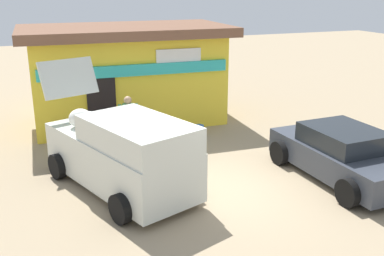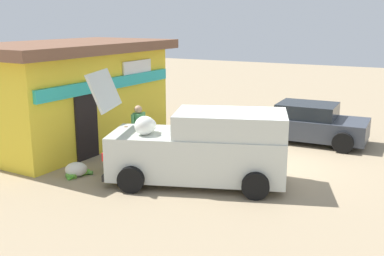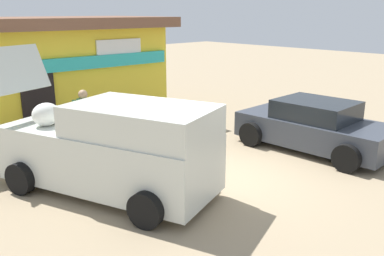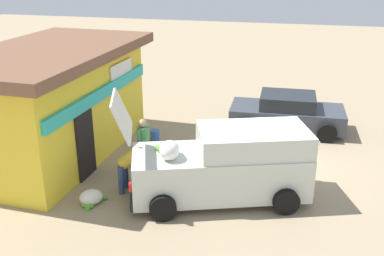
# 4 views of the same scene
# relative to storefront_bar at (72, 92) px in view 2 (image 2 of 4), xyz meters

# --- Properties ---
(ground_plane) EXTENTS (60.00, 60.00, 0.00)m
(ground_plane) POSITION_rel_storefront_bar_xyz_m (0.67, -6.44, -1.73)
(ground_plane) COLOR #9E896B
(storefront_bar) EXTENTS (7.23, 4.21, 3.37)m
(storefront_bar) POSITION_rel_storefront_bar_xyz_m (0.00, 0.00, 0.00)
(storefront_bar) COLOR yellow
(storefront_bar) RESTS_ON ground_plane
(delivery_van) EXTENTS (3.16, 5.06, 2.83)m
(delivery_van) POSITION_rel_storefront_bar_xyz_m (-1.49, -5.58, -0.79)
(delivery_van) COLOR silver
(delivery_van) RESTS_ON ground_plane
(parked_sedan) EXTENTS (2.22, 4.01, 1.32)m
(parked_sedan) POSITION_rel_storefront_bar_xyz_m (3.85, -6.88, -1.11)
(parked_sedan) COLOR #383D47
(parked_sedan) RESTS_ON ground_plane
(vendor_standing) EXTENTS (0.56, 0.39, 1.68)m
(vendor_standing) POSITION_rel_storefront_bar_xyz_m (-0.73, -3.11, -0.76)
(vendor_standing) COLOR #4C4C51
(vendor_standing) RESTS_ON ground_plane
(customer_bending) EXTENTS (0.57, 0.73, 1.31)m
(customer_bending) POSITION_rel_storefront_bar_xyz_m (-1.76, -3.08, -0.93)
(customer_bending) COLOR navy
(customer_bending) RESTS_ON ground_plane
(unloaded_banana_pile) EXTENTS (0.71, 0.74, 0.39)m
(unloaded_banana_pile) POSITION_rel_storefront_bar_xyz_m (-2.62, -2.37, -1.56)
(unloaded_banana_pile) COLOR silver
(unloaded_banana_pile) RESTS_ON ground_plane
(paint_bucket) EXTENTS (0.31, 0.31, 0.40)m
(paint_bucket) POSITION_rel_storefront_bar_xyz_m (1.68, -2.64, -1.54)
(paint_bucket) COLOR blue
(paint_bucket) RESTS_ON ground_plane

